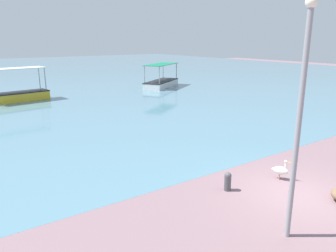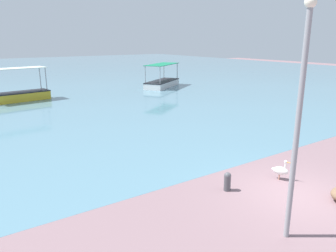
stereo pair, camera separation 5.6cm
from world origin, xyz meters
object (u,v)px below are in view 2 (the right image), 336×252
at_px(fishing_boat_center, 162,82).
at_px(mooring_bollard, 227,181).
at_px(pelican, 281,170).
at_px(fishing_boat_far_left, 16,95).
at_px(lamp_post, 299,113).

distance_m(fishing_boat_center, mooring_bollard, 25.64).
relative_size(pelican, mooring_bollard, 1.19).
relative_size(fishing_boat_far_left, mooring_bollard, 8.33).
xyz_separation_m(fishing_boat_far_left, pelican, (5.02, -22.86, -0.19)).
distance_m(pelican, mooring_bollard, 2.34).
bearing_deg(fishing_boat_center, lamp_post, -116.86).
height_order(fishing_boat_far_left, fishing_boat_center, fishing_boat_far_left).
xyz_separation_m(fishing_boat_far_left, lamp_post, (2.09, -25.28, 2.84)).
bearing_deg(lamp_post, pelican, 39.51).
height_order(fishing_boat_center, lamp_post, lamp_post).
xyz_separation_m(fishing_boat_center, lamp_post, (-12.88, -25.43, 2.88)).
xyz_separation_m(pelican, lamp_post, (-2.93, -2.42, 3.03)).
height_order(fishing_boat_far_left, mooring_bollard, fishing_boat_far_left).
relative_size(fishing_boat_far_left, lamp_post, 0.92).
bearing_deg(fishing_boat_center, fishing_boat_far_left, -179.40).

